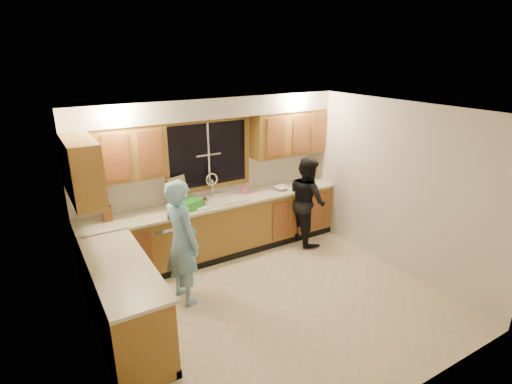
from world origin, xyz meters
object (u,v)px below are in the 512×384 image
knife_block (107,213)px  woman (307,201)px  dishwasher (168,243)px  dish_crate (190,204)px  soap_bottle (244,188)px  man (182,242)px  bowl (281,188)px  sink (218,204)px  stove (137,331)px

knife_block → woman: bearing=-9.1°
dishwasher → dish_crate: dish_crate is taller
knife_block → dish_crate: size_ratio=0.75×
woman → soap_bottle: size_ratio=8.63×
man → dish_crate: bearing=-39.1°
soap_bottle → bowl: (0.63, -0.16, -0.06)m
dishwasher → man: man is taller
man → soap_bottle: 1.78m
dishwasher → sink: bearing=1.0°
man → knife_block: bearing=24.9°
soap_bottle → bowl: size_ratio=0.77×
woman → knife_block: woman is taller
woman → knife_block: size_ratio=7.06×
woman → dish_crate: bearing=88.5°
stove → bowl: bearing=30.6°
knife_block → bowl: knife_block is taller
man → dish_crate: size_ratio=5.89×
knife_block → man: bearing=-55.8°
dishwasher → soap_bottle: 1.50m
sink → dishwasher: size_ratio=1.05×
man → soap_bottle: bearing=-66.4°
dishwasher → bowl: (2.00, -0.06, 0.54)m
sink → dish_crate: (-0.49, -0.07, 0.12)m
woman → knife_block: 3.17m
stove → dish_crate: size_ratio=3.17×
stove → soap_bottle: 3.06m
dishwasher → woman: woman is taller
stove → woman: 3.60m
man → bowl: man is taller
knife_block → soap_bottle: knife_block is taller
dishwasher → stove: size_ratio=0.91×
knife_block → stove: bearing=-95.8°
sink → woman: woman is taller
dishwasher → knife_block: 1.01m
sink → woman: bearing=-13.9°
soap_bottle → dish_crate: bearing=-171.2°
sink → man: (-0.94, -0.91, -0.03)m
stove → dish_crate: 2.25m
sink → bowl: bearing=-3.7°
man → knife_block: (-0.70, 0.99, 0.19)m
sink → dish_crate: bearing=-171.4°
knife_block → bowl: (2.79, -0.15, -0.08)m
woman → bowl: size_ratio=6.69×
dishwasher → stove: bearing=-117.7°
sink → soap_bottle: 0.55m
woman → bowl: bearing=55.4°
dishwasher → dish_crate: 0.68m
dish_crate → bowl: (1.64, -0.00, -0.04)m
sink → knife_block: sink is taller
soap_bottle → bowl: bearing=-14.2°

